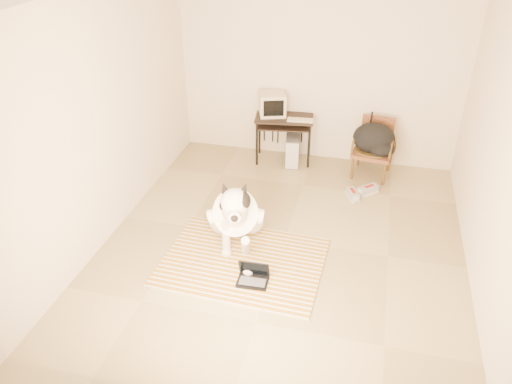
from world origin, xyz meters
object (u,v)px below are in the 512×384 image
at_px(laptop, 253,276).
at_px(backpack, 375,140).
at_px(dog, 236,214).
at_px(crt_monitor, 272,104).
at_px(rattan_chair, 373,148).
at_px(computer_desk, 284,124).
at_px(pc_tower, 293,150).

xyz_separation_m(laptop, backpack, (1.06, 2.59, 0.48)).
bearing_deg(backpack, dog, -125.59).
xyz_separation_m(dog, crt_monitor, (-0.08, 2.20, 0.47)).
bearing_deg(rattan_chair, computer_desk, 176.19).
bearing_deg(rattan_chair, dog, -124.40).
bearing_deg(crt_monitor, pc_tower, -16.31).
xyz_separation_m(computer_desk, rattan_chair, (1.30, -0.09, -0.19)).
xyz_separation_m(crt_monitor, rattan_chair, (1.49, -0.15, -0.45)).
xyz_separation_m(laptop, pc_tower, (-0.09, 2.71, 0.14)).
bearing_deg(pc_tower, dog, -97.06).
distance_m(laptop, pc_tower, 2.72).
height_order(pc_tower, rattan_chair, rattan_chair).
distance_m(dog, backpack, 2.43).
distance_m(computer_desk, pc_tower, 0.41).
xyz_separation_m(dog, pc_tower, (0.26, 2.10, -0.17)).
bearing_deg(computer_desk, laptop, -84.90).
height_order(crt_monitor, rattan_chair, crt_monitor).
height_order(computer_desk, rattan_chair, rattan_chair).
xyz_separation_m(dog, computer_desk, (0.11, 2.14, 0.21)).
height_order(computer_desk, pc_tower, computer_desk).
relative_size(laptop, pc_tower, 0.69).
distance_m(computer_desk, crt_monitor, 0.33).
relative_size(pc_tower, backpack, 0.82).
xyz_separation_m(computer_desk, pc_tower, (0.15, -0.04, -0.38)).
relative_size(laptop, backpack, 0.56).
bearing_deg(computer_desk, dog, -92.90).
bearing_deg(pc_tower, computer_desk, 165.87).
bearing_deg(dog, rattan_chair, 55.60).
bearing_deg(dog, pc_tower, 82.94).
height_order(laptop, crt_monitor, crt_monitor).
distance_m(computer_desk, backpack, 1.32).
height_order(laptop, backpack, backpack).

